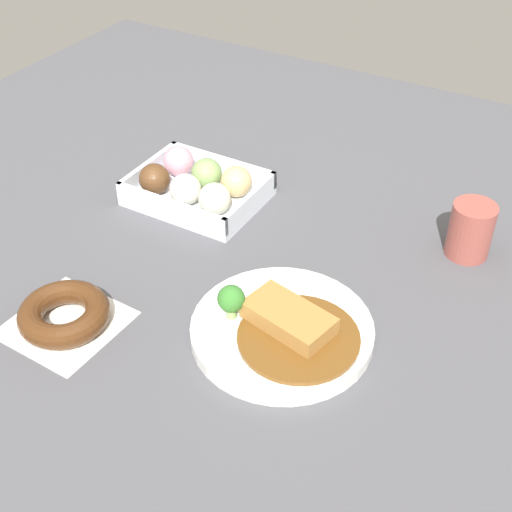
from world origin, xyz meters
TOP-DOWN VIEW (x-y plane):
  - ground_plane at (0.00, 0.00)m, footprint 1.60×1.60m
  - curry_plate at (0.11, -0.02)m, footprint 0.24×0.24m
  - donut_box at (-0.16, 0.19)m, footprint 0.21×0.16m
  - chocolate_ring_donut at (-0.15, -0.14)m, footprint 0.14×0.14m
  - coffee_mug at (0.26, 0.27)m, footprint 0.06×0.06m

SIDE VIEW (x-z plane):
  - ground_plane at x=0.00m, z-range 0.00..0.00m
  - curry_plate at x=0.11m, z-range -0.02..0.05m
  - chocolate_ring_donut at x=-0.15m, z-range 0.00..0.03m
  - donut_box at x=-0.16m, z-range 0.00..0.06m
  - coffee_mug at x=0.26m, z-range 0.00..0.08m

